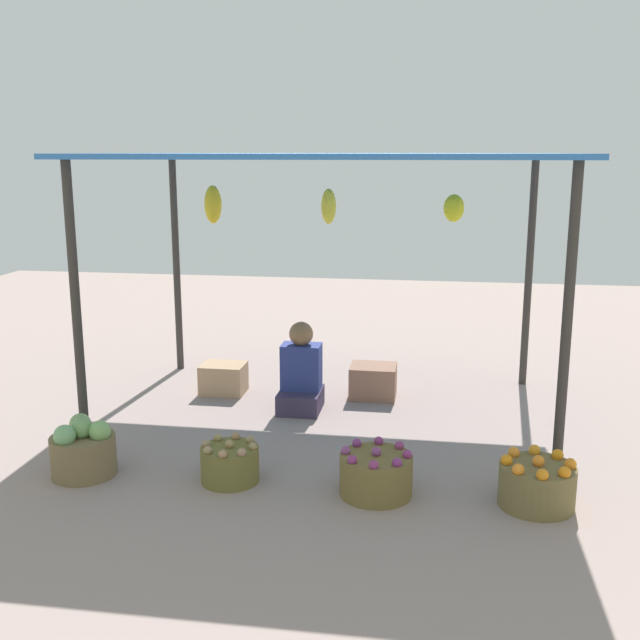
# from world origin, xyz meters

# --- Properties ---
(ground_plane) EXTENTS (14.00, 14.00, 0.00)m
(ground_plane) POSITION_xyz_m (0.00, 0.00, 0.00)
(ground_plane) COLOR gray
(market_stall_structure) EXTENTS (3.77, 2.48, 2.20)m
(market_stall_structure) POSITION_xyz_m (-0.00, -0.00, 2.05)
(market_stall_structure) COLOR #38332D
(market_stall_structure) RESTS_ON ground
(vendor_person) EXTENTS (0.36, 0.44, 0.78)m
(vendor_person) POSITION_xyz_m (-0.27, 0.03, 0.30)
(vendor_person) COLOR #393049
(vendor_person) RESTS_ON ground
(basket_cabbages) EXTENTS (0.45, 0.45, 0.42)m
(basket_cabbages) POSITION_xyz_m (-1.52, -1.55, 0.18)
(basket_cabbages) COLOR brown
(basket_cabbages) RESTS_ON ground
(basket_potatoes) EXTENTS (0.40, 0.40, 0.30)m
(basket_potatoes) POSITION_xyz_m (-0.49, -1.50, 0.13)
(basket_potatoes) COLOR brown
(basket_potatoes) RESTS_ON ground
(basket_purple_onions) EXTENTS (0.48, 0.48, 0.33)m
(basket_purple_onions) POSITION_xyz_m (0.52, -1.55, 0.14)
(basket_purple_onions) COLOR brown
(basket_purple_onions) RESTS_ON ground
(basket_oranges) EXTENTS (0.48, 0.48, 0.34)m
(basket_oranges) POSITION_xyz_m (1.54, -1.56, 0.15)
(basket_oranges) COLOR brown
(basket_oranges) RESTS_ON ground
(wooden_crate_near_vendor) EXTENTS (0.40, 0.32, 0.28)m
(wooden_crate_near_vendor) POSITION_xyz_m (-1.06, 0.37, 0.14)
(wooden_crate_near_vendor) COLOR tan
(wooden_crate_near_vendor) RESTS_ON ground
(wooden_crate_stacked_rear) EXTENTS (0.42, 0.36, 0.30)m
(wooden_crate_stacked_rear) POSITION_xyz_m (0.33, 0.46, 0.15)
(wooden_crate_stacked_rear) COLOR #936751
(wooden_crate_stacked_rear) RESTS_ON ground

